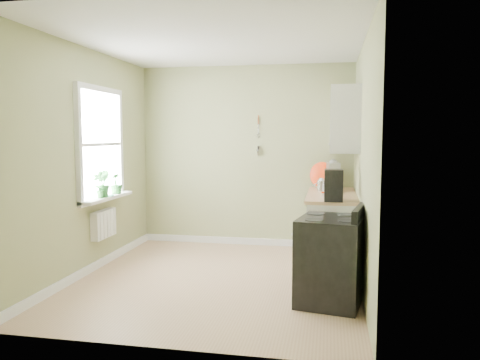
% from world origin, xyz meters
% --- Properties ---
extents(floor, '(3.20, 3.60, 0.02)m').
position_xyz_m(floor, '(0.00, 0.00, -0.01)').
color(floor, tan).
rests_on(floor, ground).
extents(ceiling, '(3.20, 3.60, 0.02)m').
position_xyz_m(ceiling, '(0.00, 0.00, 2.71)').
color(ceiling, white).
rests_on(ceiling, wall_back).
extents(wall_back, '(3.20, 0.02, 2.70)m').
position_xyz_m(wall_back, '(0.00, 1.81, 1.35)').
color(wall_back, '#999D6B').
rests_on(wall_back, floor).
extents(wall_left, '(0.02, 3.60, 2.70)m').
position_xyz_m(wall_left, '(-1.61, 0.00, 1.35)').
color(wall_left, '#999D6B').
rests_on(wall_left, floor).
extents(wall_right, '(0.02, 3.60, 2.70)m').
position_xyz_m(wall_right, '(1.61, 0.00, 1.35)').
color(wall_right, '#999D6B').
rests_on(wall_right, floor).
extents(base_cabinets, '(0.60, 1.60, 0.87)m').
position_xyz_m(base_cabinets, '(1.30, 1.00, 0.43)').
color(base_cabinets, silver).
rests_on(base_cabinets, floor).
extents(countertop, '(0.64, 1.60, 0.04)m').
position_xyz_m(countertop, '(1.29, 1.00, 0.89)').
color(countertop, tan).
rests_on(countertop, base_cabinets).
extents(upper_cabinets, '(0.35, 1.40, 0.80)m').
position_xyz_m(upper_cabinets, '(1.43, 1.10, 1.85)').
color(upper_cabinets, silver).
rests_on(upper_cabinets, wall_right).
extents(window, '(0.06, 1.14, 1.44)m').
position_xyz_m(window, '(-1.58, 0.30, 1.55)').
color(window, white).
rests_on(window, wall_left).
extents(window_sill, '(0.18, 1.14, 0.04)m').
position_xyz_m(window_sill, '(-1.51, 0.30, 0.88)').
color(window_sill, white).
rests_on(window_sill, wall_left).
extents(radiator, '(0.12, 0.50, 0.35)m').
position_xyz_m(radiator, '(-1.54, 0.25, 0.55)').
color(radiator, white).
rests_on(radiator, wall_left).
extents(wall_utensils, '(0.02, 0.14, 0.58)m').
position_xyz_m(wall_utensils, '(0.20, 1.78, 1.56)').
color(wall_utensils, tan).
rests_on(wall_utensils, wall_back).
extents(stove, '(0.73, 0.79, 0.98)m').
position_xyz_m(stove, '(1.28, -0.51, 0.44)').
color(stove, black).
rests_on(stove, floor).
extents(stand_mixer, '(0.25, 0.38, 0.43)m').
position_xyz_m(stand_mixer, '(1.30, 1.32, 1.09)').
color(stand_mixer, '#B2B2B7').
rests_on(stand_mixer, countertop).
extents(kettle, '(0.17, 0.10, 0.18)m').
position_xyz_m(kettle, '(1.14, 1.27, 1.00)').
color(kettle, silver).
rests_on(kettle, countertop).
extents(coffee_maker, '(0.21, 0.23, 0.36)m').
position_xyz_m(coffee_maker, '(1.30, 0.30, 1.08)').
color(coffee_maker, black).
rests_on(coffee_maker, countertop).
extents(red_tray, '(0.36, 0.21, 0.37)m').
position_xyz_m(red_tray, '(1.14, 1.72, 1.10)').
color(red_tray, red).
rests_on(red_tray, countertop).
extents(jar, '(0.07, 0.07, 0.08)m').
position_xyz_m(jar, '(1.19, 0.52, 0.95)').
color(jar, '#C2AC98').
rests_on(jar, countertop).
extents(plant_a, '(0.20, 0.17, 0.33)m').
position_xyz_m(plant_a, '(-1.50, 0.10, 1.06)').
color(plant_a, '#256627').
rests_on(plant_a, window_sill).
extents(plant_b, '(0.24, 0.24, 0.34)m').
position_xyz_m(plant_b, '(-1.50, 0.18, 1.07)').
color(plant_b, '#256627').
rests_on(plant_b, window_sill).
extents(plant_c, '(0.18, 0.18, 0.27)m').
position_xyz_m(plant_c, '(-1.50, 0.55, 1.04)').
color(plant_c, '#256627').
rests_on(plant_c, window_sill).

